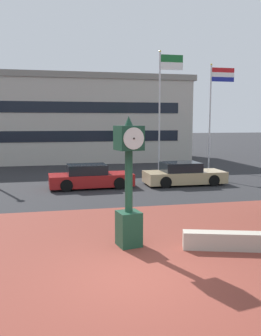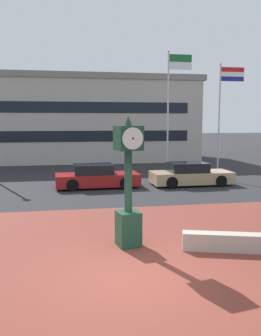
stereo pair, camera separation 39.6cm
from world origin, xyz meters
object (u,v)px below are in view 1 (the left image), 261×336
street_clock (129,186)px  flagpole_secondary (214,105)px  car_street_near (183,175)px  flagpole_primary (163,99)px  civic_building (33,119)px  car_street_mid (90,177)px

street_clock → flagpole_secondary: size_ratio=0.48×
car_street_near → flagpole_primary: size_ratio=0.53×
street_clock → flagpole_secondary: flagpole_secondary is taller
flagpole_secondary → civic_building: size_ratio=0.28×
car_street_near → flagpole_primary: bearing=174.3°
flagpole_primary → flagpole_secondary: size_ratio=1.10×
flagpole_secondary → civic_building: (-13.54, 9.97, -0.97)m
flagpole_secondary → civic_building: flagpole_secondary is taller
car_street_near → car_street_mid: size_ratio=1.00×
car_street_near → flagpole_secondary: flagpole_secondary is taller
street_clock → car_street_near: size_ratio=0.82×
street_clock → flagpole_secondary: 18.42m
civic_building → street_clock: bearing=-81.4°
street_clock → flagpole_secondary: (9.70, 15.37, 3.01)m
car_street_near → car_street_mid: bearing=-91.5°
street_clock → car_street_near: bearing=50.6°
car_street_mid → street_clock: bearing=-1.3°
car_street_mid → civic_building: bearing=-169.1°
flagpole_secondary → street_clock: bearing=-122.3°
street_clock → flagpole_secondary: bearing=47.2°
street_clock → civic_building: 25.71m
street_clock → flagpole_primary: (5.74, 15.37, 3.42)m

